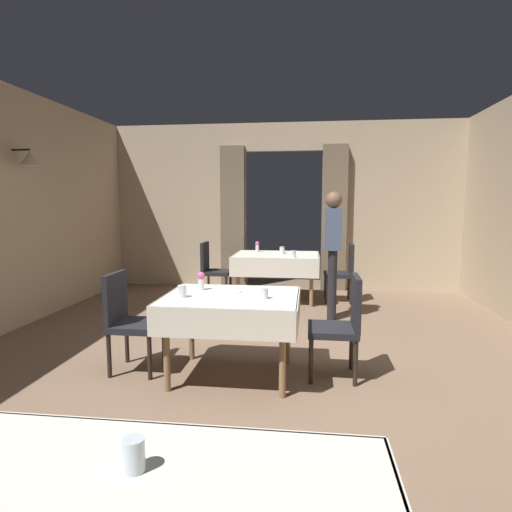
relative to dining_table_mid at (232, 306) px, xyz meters
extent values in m
plane|color=#7A604C|center=(0.20, 0.04, -0.66)|extent=(10.08, 10.08, 0.00)
cylinder|color=black|center=(-2.82, 1.24, 1.56)|extent=(0.24, 0.02, 0.02)
cone|color=beige|center=(-2.70, 1.24, 1.46)|extent=(0.26, 0.26, 0.18)
cube|color=tan|center=(-1.75, 4.24, 0.84)|extent=(2.50, 0.12, 3.00)
cube|color=tan|center=(2.15, 4.24, 0.84)|extent=(2.50, 0.12, 3.00)
cube|color=tan|center=(0.20, 4.24, 2.09)|extent=(1.40, 0.12, 0.50)
cube|color=#70604C|center=(-0.72, 4.10, 0.64)|extent=(0.44, 0.14, 2.59)
cube|color=#70604C|center=(1.12, 4.10, 0.64)|extent=(0.44, 0.14, 2.59)
cube|color=silver|center=(0.19, -2.23, -0.06)|extent=(1.53, 0.02, 0.32)
cylinder|color=olive|center=(-0.48, -0.38, -0.30)|extent=(0.06, 0.06, 0.71)
cylinder|color=olive|center=(0.48, -0.38, -0.30)|extent=(0.06, 0.06, 0.71)
cylinder|color=olive|center=(-0.48, 0.38, -0.30)|extent=(0.06, 0.06, 0.71)
cylinder|color=olive|center=(0.48, 0.38, -0.30)|extent=(0.06, 0.06, 0.71)
cube|color=olive|center=(0.00, 0.00, 0.07)|extent=(1.13, 0.91, 0.03)
cube|color=silver|center=(0.00, 0.00, 0.09)|extent=(1.19, 0.97, 0.01)
cube|color=silver|center=(0.00, -0.49, -0.03)|extent=(1.19, 0.02, 0.25)
cube|color=silver|center=(0.00, 0.49, -0.03)|extent=(1.19, 0.02, 0.25)
cube|color=silver|center=(-0.59, 0.00, -0.03)|extent=(0.02, 0.97, 0.25)
cube|color=silver|center=(0.59, 0.00, -0.03)|extent=(0.02, 0.97, 0.25)
cylinder|color=olive|center=(-0.40, 2.73, -0.30)|extent=(0.06, 0.06, 0.71)
cylinder|color=olive|center=(0.72, 2.73, -0.30)|extent=(0.06, 0.06, 0.71)
cylinder|color=olive|center=(-0.40, 3.55, -0.30)|extent=(0.06, 0.06, 0.71)
cylinder|color=olive|center=(0.72, 3.55, -0.30)|extent=(0.06, 0.06, 0.71)
cube|color=olive|center=(0.16, 3.14, 0.07)|extent=(1.28, 0.98, 0.03)
cube|color=silver|center=(0.16, 3.14, 0.09)|extent=(1.34, 1.04, 0.01)
cube|color=silver|center=(0.16, 2.62, -0.05)|extent=(1.34, 0.02, 0.29)
cube|color=silver|center=(0.16, 3.66, -0.05)|extent=(1.34, 0.02, 0.29)
cube|color=silver|center=(-0.51, 3.14, -0.05)|extent=(0.02, 1.04, 0.29)
cube|color=silver|center=(0.83, 3.14, -0.05)|extent=(0.02, 1.04, 0.29)
cylinder|color=black|center=(0.71, -0.08, -0.45)|extent=(0.04, 0.04, 0.42)
cylinder|color=black|center=(0.71, 0.30, -0.45)|extent=(0.04, 0.04, 0.42)
cylinder|color=black|center=(1.09, -0.08, -0.45)|extent=(0.04, 0.04, 0.42)
cylinder|color=black|center=(1.09, 0.30, -0.45)|extent=(0.04, 0.04, 0.42)
cube|color=black|center=(0.90, 0.11, -0.22)|extent=(0.44, 0.44, 0.06)
cube|color=black|center=(1.10, 0.11, 0.03)|extent=(0.05, 0.42, 0.48)
cylinder|color=black|center=(-0.71, 0.21, -0.45)|extent=(0.04, 0.04, 0.42)
cylinder|color=black|center=(-0.71, -0.17, -0.45)|extent=(0.04, 0.04, 0.42)
cylinder|color=black|center=(-1.09, 0.21, -0.45)|extent=(0.04, 0.04, 0.42)
cylinder|color=black|center=(-1.09, -0.17, -0.45)|extent=(0.04, 0.04, 0.42)
cube|color=black|center=(-0.90, 0.02, -0.22)|extent=(0.44, 0.44, 0.06)
cube|color=black|center=(-1.10, 0.02, 0.03)|extent=(0.05, 0.42, 0.48)
cylinder|color=black|center=(0.95, 2.97, -0.45)|extent=(0.04, 0.04, 0.42)
cylinder|color=black|center=(0.95, 3.35, -0.45)|extent=(0.04, 0.04, 0.42)
cylinder|color=black|center=(1.33, 2.97, -0.45)|extent=(0.04, 0.04, 0.42)
cylinder|color=black|center=(1.33, 3.35, -0.45)|extent=(0.04, 0.04, 0.42)
cube|color=black|center=(1.14, 3.16, -0.22)|extent=(0.44, 0.44, 0.06)
cube|color=black|center=(1.34, 3.16, 0.03)|extent=(0.05, 0.42, 0.48)
cylinder|color=black|center=(-0.63, 3.32, -0.45)|extent=(0.04, 0.04, 0.42)
cylinder|color=black|center=(-0.63, 2.94, -0.45)|extent=(0.04, 0.04, 0.42)
cylinder|color=black|center=(-1.01, 3.32, -0.45)|extent=(0.04, 0.04, 0.42)
cylinder|color=black|center=(-1.01, 2.94, -0.45)|extent=(0.04, 0.04, 0.42)
cube|color=black|center=(-0.82, 3.13, -0.22)|extent=(0.44, 0.44, 0.06)
cube|color=black|center=(-1.02, 3.13, 0.03)|extent=(0.05, 0.42, 0.48)
cylinder|color=silver|center=(0.16, -2.52, 0.15)|extent=(0.07, 0.07, 0.11)
cylinder|color=silver|center=(-0.33, 0.20, 0.15)|extent=(0.06, 0.06, 0.11)
sphere|color=#D84C8C|center=(-0.33, 0.20, 0.23)|extent=(0.07, 0.07, 0.07)
cylinder|color=silver|center=(0.30, -0.09, 0.14)|extent=(0.08, 0.08, 0.09)
cylinder|color=silver|center=(-0.41, -0.13, 0.15)|extent=(0.08, 0.08, 0.11)
cylinder|color=white|center=(-0.05, 0.13, 0.10)|extent=(0.24, 0.24, 0.01)
cylinder|color=silver|center=(-0.19, 3.42, 0.15)|extent=(0.06, 0.06, 0.11)
sphere|color=#D84C8C|center=(-0.19, 3.42, 0.24)|extent=(0.07, 0.07, 0.07)
cylinder|color=silver|center=(0.23, 3.43, 0.14)|extent=(0.08, 0.08, 0.09)
cylinder|color=silver|center=(0.44, 2.77, 0.15)|extent=(0.07, 0.07, 0.10)
cylinder|color=silver|center=(0.25, 3.14, 0.15)|extent=(0.08, 0.08, 0.11)
cylinder|color=black|center=(0.99, 2.02, -0.18)|extent=(0.12, 0.12, 0.95)
cylinder|color=black|center=(1.00, 2.19, -0.18)|extent=(0.12, 0.12, 0.95)
cube|color=#3F4C66|center=(1.00, 2.10, 0.57)|extent=(0.23, 0.37, 0.55)
sphere|color=brown|center=(1.00, 2.10, 0.95)|extent=(0.22, 0.22, 0.22)
camera|label=1|loc=(0.68, -3.70, 0.92)|focal=30.10mm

